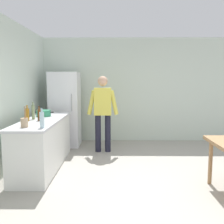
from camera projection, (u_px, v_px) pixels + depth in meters
ground_plane at (159, 185)px, 3.94m from camera, size 14.00×14.00×0.00m
wall_back at (140, 90)px, 6.75m from camera, size 6.40×0.12×2.70m
kitchen_counter at (44, 143)px, 4.70m from camera, size 0.64×2.20×0.90m
refrigerator at (65, 109)px, 6.23m from camera, size 0.70×0.67×1.80m
person at (103, 109)px, 5.66m from camera, size 0.70×0.22×1.70m
cooking_pot at (44, 113)px, 5.03m from camera, size 0.40×0.28×0.12m
utensil_jar at (24, 122)px, 3.85m from camera, size 0.11×0.11×0.32m
bottle_oil_amber at (27, 114)px, 4.43m from camera, size 0.06×0.06×0.28m
bottle_beer_brown at (39, 115)px, 4.47m from camera, size 0.06×0.06×0.26m
bottle_vinegar_tall at (33, 112)px, 4.64m from camera, size 0.06×0.06×0.32m
bottle_water_clear at (42, 120)px, 3.79m from camera, size 0.07×0.07×0.30m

